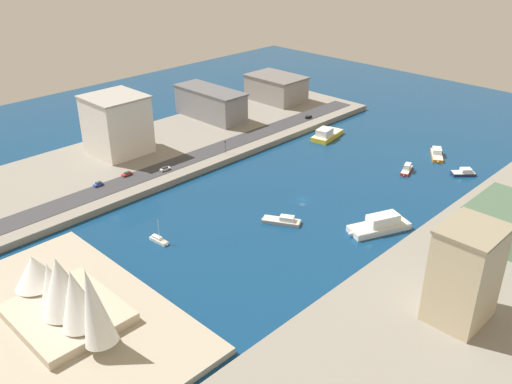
{
  "coord_description": "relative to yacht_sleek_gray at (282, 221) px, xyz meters",
  "views": [
    {
      "loc": [
        -130.2,
        161.54,
        107.01
      ],
      "look_at": [
        14.85,
        13.14,
        2.92
      ],
      "focal_mm": 38.57,
      "sensor_mm": 36.0,
      "label": 1
    }
  ],
  "objects": [
    {
      "name": "quay_east",
      "position": [
        91.98,
        -21.09,
        0.34
      ],
      "size": [
        70.0,
        240.0,
        2.86
      ],
      "primitive_type": "cube",
      "color": "gray",
      "rests_on": "ground_plane"
    },
    {
      "name": "tugboat_red",
      "position": [
        -9.5,
        -76.63,
        0.25
      ],
      "size": [
        6.99,
        12.49,
        3.77
      ],
      "color": "red",
      "rests_on": "ground_plane"
    },
    {
      "name": "traffic_light_waterfront",
      "position": [
        63.01,
        -28.13,
        6.11
      ],
      "size": [
        0.36,
        0.36,
        6.5
      ],
      "color": "black",
      "rests_on": "quay_east"
    },
    {
      "name": "ferry_white_commuter",
      "position": [
        -30.06,
        -21.93,
        1.21
      ],
      "size": [
        17.33,
        25.58,
        6.28
      ],
      "color": "silver",
      "rests_on": "ground_plane"
    },
    {
      "name": "office_block_beige",
      "position": [
        -75.96,
        8.87,
        16.66
      ],
      "size": [
        15.51,
        18.94,
        29.72
      ],
      "color": "#C6B793",
      "rests_on": "quay_west"
    },
    {
      "name": "yacht_sleek_gray",
      "position": [
        0.0,
        0.0,
        0.0
      ],
      "size": [
        15.33,
        11.31,
        3.24
      ],
      "color": "#999EA3",
      "rests_on": "ground_plane"
    },
    {
      "name": "quay_west",
      "position": [
        -77.28,
        -21.09,
        0.34
      ],
      "size": [
        70.0,
        240.0,
        2.86
      ],
      "primitive_type": "cube",
      "color": "gray",
      "rests_on": "ground_plane"
    },
    {
      "name": "patrol_launch_navy",
      "position": [
        -30.09,
        -92.22,
        0.07
      ],
      "size": [
        10.91,
        11.07,
        3.14
      ],
      "color": "#1E284C",
      "rests_on": "ground_plane"
    },
    {
      "name": "road_strip",
      "position": [
        70.27,
        -21.09,
        1.84
      ],
      "size": [
        12.22,
        228.0,
        0.15
      ],
      "primitive_type": "cube",
      "color": "#38383D",
      "rests_on": "quay_east"
    },
    {
      "name": "hatchback_blue",
      "position": [
        75.01,
        35.47,
        2.74
      ],
      "size": [
        1.97,
        4.33,
        1.69
      ],
      "color": "black",
      "rests_on": "road_strip"
    },
    {
      "name": "pickup_red",
      "position": [
        75.18,
        20.75,
        2.67
      ],
      "size": [
        2.23,
        4.97,
        1.52
      ],
      "color": "black",
      "rests_on": "road_strip"
    },
    {
      "name": "ferry_yellow_fast",
      "position": [
        44.57,
        -85.32,
        1.05
      ],
      "size": [
        12.64,
        23.71,
        6.1
      ],
      "color": "yellow",
      "rests_on": "ground_plane"
    },
    {
      "name": "suv_black",
      "position": [
        67.03,
        -97.1,
        2.73
      ],
      "size": [
        1.98,
        4.33,
        1.65
      ],
      "color": "black",
      "rests_on": "road_strip"
    },
    {
      "name": "opera_landmark",
      "position": [
        4.61,
        88.01,
        9.95
      ],
      "size": [
        49.19,
        27.87,
        25.48
      ],
      "color": "#BCAD93",
      "rests_on": "peninsula_point"
    },
    {
      "name": "warehouse_low_gray",
      "position": [
        108.74,
        -59.09,
        10.17
      ],
      "size": [
        45.49,
        17.84,
        16.75
      ],
      "color": "gray",
      "rests_on": "quay_east"
    },
    {
      "name": "hotel_broad_white",
      "position": [
        101.96,
        6.99,
        16.0
      ],
      "size": [
        26.66,
        25.95,
        28.4
      ],
      "color": "silver",
      "rests_on": "quay_east"
    },
    {
      "name": "carpark_squat_concrete",
      "position": [
        104.88,
        -110.69,
        9.52
      ],
      "size": [
        35.26,
        24.41,
        15.45
      ],
      "color": "gray",
      "rests_on": "quay_east"
    },
    {
      "name": "water_taxi_orange",
      "position": [
        -10.41,
        -103.64,
        0.29
      ],
      "size": [
        12.76,
        16.08,
        3.75
      ],
      "color": "orange",
      "rests_on": "ground_plane"
    },
    {
      "name": "sailboat_small_white",
      "position": [
        23.18,
        42.19,
        -0.2
      ],
      "size": [
        9.08,
        3.11,
        9.51
      ],
      "color": "white",
      "rests_on": "ground_plane"
    },
    {
      "name": "van_white",
      "position": [
        67.43,
        5.41,
        2.76
      ],
      "size": [
        2.04,
        4.99,
        1.74
      ],
      "color": "black",
      "rests_on": "road_strip"
    },
    {
      "name": "ground_plane",
      "position": [
        7.35,
        -21.09,
        -1.09
      ],
      "size": [
        440.0,
        440.0,
        0.0
      ],
      "primitive_type": "plane",
      "color": "navy"
    },
    {
      "name": "peninsula_point",
      "position": [
        5.51,
        88.01,
        -0.09
      ],
      "size": [
        88.56,
        51.2,
        2.0
      ],
      "primitive_type": "cube",
      "color": "#A89E89",
      "rests_on": "ground_plane"
    }
  ]
}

